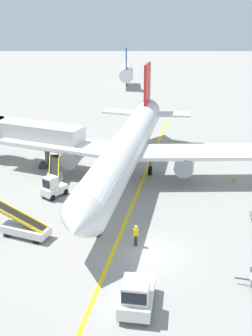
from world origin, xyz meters
name	(u,v)px	position (x,y,z in m)	size (l,w,h in m)	color
ground_plane	(151,254)	(0.00, 0.00, 0.00)	(300.00, 300.00, 0.00)	gray
taxi_line_yellow	(126,221)	(-1.86, 5.00, 0.00)	(0.30, 80.00, 0.01)	yellow
airliner	(127,147)	(-1.76, 14.45, 3.42)	(28.11, 35.18, 10.10)	white
jet_bridge	(22,133)	(-13.47, 18.96, 3.54)	(12.85, 7.45, 4.85)	beige
pushback_tug	(137,295)	(-1.15, -5.84, 0.99)	(2.38, 3.83, 2.20)	silver
baggage_tug_near_wing	(53,188)	(-8.67, 9.86, 0.93)	(2.49, 2.70, 2.10)	silver
belt_loader_forward_hold	(24,227)	(-9.67, 2.55, 0.78)	(5.11, 3.02, 2.59)	silver
belt_loader_aft_hold	(54,180)	(-8.93, 12.03, 0.78)	(1.95, 5.12, 2.59)	silver
ground_crew_marshaller	(136,235)	(-1.07, 1.21, 0.91)	(0.36, 0.24, 1.70)	#26262D
safety_cone_nose_left	(234,179)	(9.19, 13.66, 0.22)	(0.36, 0.36, 0.44)	orange
distant_aircraft_far_left	(126,72)	(-2.11, 68.22, 3.22)	(3.00, 10.10, 8.80)	silver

